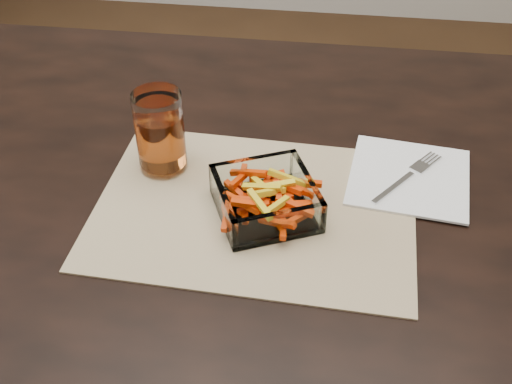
# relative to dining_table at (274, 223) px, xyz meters

# --- Properties ---
(dining_table) EXTENTS (1.60, 0.90, 0.75)m
(dining_table) POSITION_rel_dining_table_xyz_m (0.00, 0.00, 0.00)
(dining_table) COLOR black
(dining_table) RESTS_ON ground
(placemat) EXTENTS (0.46, 0.35, 0.00)m
(placemat) POSITION_rel_dining_table_xyz_m (-0.02, -0.07, 0.09)
(placemat) COLOR tan
(placemat) RESTS_ON dining_table
(glass_bowl) EXTENTS (0.17, 0.17, 0.05)m
(glass_bowl) POSITION_rel_dining_table_xyz_m (-0.00, -0.08, 0.11)
(glass_bowl) COLOR white
(glass_bowl) RESTS_ON placemat
(tumbler) EXTENTS (0.07, 0.07, 0.13)m
(tumbler) POSITION_rel_dining_table_xyz_m (-0.17, 0.01, 0.15)
(tumbler) COLOR white
(tumbler) RESTS_ON placemat
(napkin) EXTENTS (0.19, 0.19, 0.00)m
(napkin) POSITION_rel_dining_table_xyz_m (0.20, 0.03, 0.09)
(napkin) COLOR white
(napkin) RESTS_ON placemat
(fork) EXTENTS (0.11, 0.14, 0.00)m
(fork) POSITION_rel_dining_table_xyz_m (0.20, 0.03, 0.10)
(fork) COLOR silver
(fork) RESTS_ON napkin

